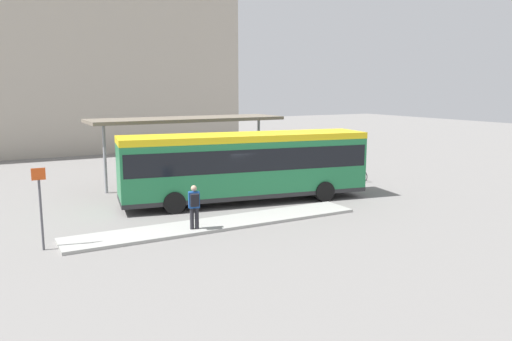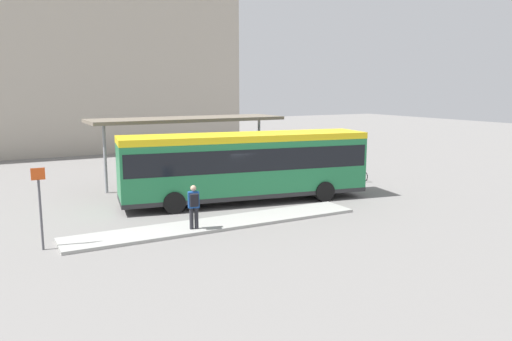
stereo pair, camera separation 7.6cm
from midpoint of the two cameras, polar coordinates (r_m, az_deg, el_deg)
ground_plane at (r=23.96m, az=-1.14°, el=-3.57°), size 120.00×120.00×0.00m
curb_island at (r=19.97m, az=-4.14°, el=-6.09°), size 12.05×1.80×0.12m
city_bus at (r=23.61m, az=-1.13°, el=0.93°), size 11.94×4.34×3.26m
pedestrian_waiting at (r=18.86m, az=-7.01°, el=-3.85°), size 0.45×0.50×1.68m
bicycle_black at (r=29.87m, az=11.72°, el=-0.50°), size 0.48×1.55×0.67m
bicycle_red at (r=30.55m, az=10.84°, el=-0.18°), size 0.48×1.73×0.75m
station_shelter at (r=27.79m, az=-7.79°, el=5.71°), size 10.62×3.10×3.77m
potted_planter_near_shelter at (r=24.61m, az=-13.14°, el=-1.94°), size 0.90×0.90×1.25m
platform_sign at (r=18.07m, az=-23.33°, el=-3.62°), size 0.44×0.08×2.80m
station_building at (r=49.13m, az=-21.92°, el=11.43°), size 29.56×14.60×15.31m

